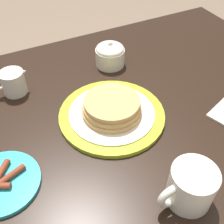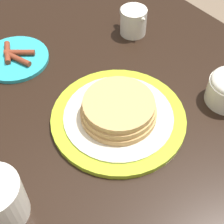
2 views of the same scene
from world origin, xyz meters
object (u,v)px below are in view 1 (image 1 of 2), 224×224
pancake_plate (112,111)px  coffee_mug (190,186)px  creamer_pitcher (14,82)px  side_plate_bacon (2,182)px  sugar_bowl (110,54)px

pancake_plate → coffee_mug: (-0.03, 0.28, 0.03)m
pancake_plate → creamer_pitcher: creamer_pitcher is taller
side_plate_bacon → coffee_mug: coffee_mug is taller
side_plate_bacon → sugar_bowl: bearing=-143.6°
pancake_plate → sugar_bowl: bearing=-115.2°
creamer_pitcher → sugar_bowl: sugar_bowl is taller
coffee_mug → sugar_bowl: (-0.07, -0.51, -0.01)m
creamer_pitcher → side_plate_bacon: bearing=72.0°
pancake_plate → coffee_mug: size_ratio=2.25×
creamer_pitcher → pancake_plate: bearing=133.4°
creamer_pitcher → coffee_mug: bearing=115.2°
side_plate_bacon → sugar_bowl: (-0.41, -0.30, 0.03)m
sugar_bowl → coffee_mug: bearing=81.7°
pancake_plate → creamer_pitcher: size_ratio=2.80×
pancake_plate → creamer_pitcher: (0.21, -0.22, 0.02)m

